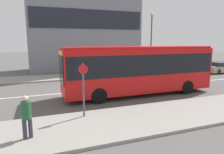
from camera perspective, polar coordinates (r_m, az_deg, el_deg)
The scene contains 10 objects.
ground_plane at distance 14.77m, azimuth -10.32°, elevation -4.29°, with size 120.00×120.00×0.00m, color #595654.
sidewalk_near at distance 8.97m, azimuth -3.13°, elevation -13.44°, with size 44.00×3.50×0.13m.
sidewalk_far at distance 20.81m, azimuth -13.34°, elevation 0.00°, with size 44.00×3.50×0.13m.
lane_centerline at distance 14.77m, azimuth -10.32°, elevation -4.28°, with size 41.80×0.16×0.01m.
city_bus at distance 13.77m, azimuth 7.70°, elevation 2.79°, with size 10.40×2.46×3.30m.
parked_car_0 at distance 22.88m, azimuth 19.55°, elevation 2.04°, with size 4.34×1.89×1.34m.
parked_car_1 at distance 26.68m, azimuth 28.67°, elevation 2.41°, with size 4.22×1.87×1.27m.
pedestrian_near_stop at distance 7.96m, azimuth -23.24°, elevation -9.83°, with size 0.34×0.34×1.62m.
bus_stop_sign at distance 9.34m, azimuth -8.18°, elevation -2.51°, with size 0.44×0.12×2.54m.
street_lamp at distance 22.75m, azimuth 11.16°, elevation 11.28°, with size 0.36×0.36×6.55m.
Camera 1 is at (-2.39, -14.10, 3.66)m, focal length 32.00 mm.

